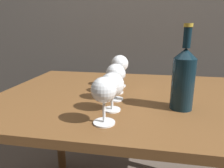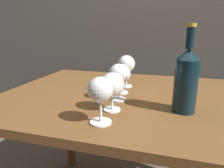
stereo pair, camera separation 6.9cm
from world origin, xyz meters
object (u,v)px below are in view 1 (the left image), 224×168
object	(u,v)px
wine_glass_pinot	(104,92)
wine_glass_amber	(116,74)
wine_glass_cabernet	(112,85)
wine_glass_rose	(116,74)
wine_bottle	(183,78)
wine_glass_port	(120,65)

from	to	relation	value
wine_glass_pinot	wine_glass_amber	distance (m)	0.31
wine_glass_cabernet	wine_glass_rose	xyz separation A→B (m)	(-0.01, 0.11, 0.01)
wine_bottle	wine_glass_rose	bearing A→B (deg)	168.40
wine_glass_rose	wine_bottle	world-z (taller)	wine_bottle
wine_glass_cabernet	wine_glass_rose	size ratio (longest dim) A/B	0.92
wine_bottle	wine_glass_amber	bearing A→B (deg)	150.92
wine_glass_port	wine_bottle	distance (m)	0.36
wine_glass_amber	wine_bottle	bearing A→B (deg)	-29.08
wine_glass_pinot	wine_glass_rose	size ratio (longest dim) A/B	0.98
wine_glass_amber	wine_glass_port	distance (m)	0.11
wine_glass_cabernet	wine_glass_amber	xyz separation A→B (m)	(-0.02, 0.21, -0.01)
wine_glass_pinot	wine_bottle	world-z (taller)	wine_bottle
wine_glass_cabernet	wine_glass_port	size ratio (longest dim) A/B	0.88
wine_glass_rose	wine_bottle	bearing A→B (deg)	-11.60
wine_glass_rose	wine_bottle	size ratio (longest dim) A/B	0.50
wine_glass_pinot	wine_glass_port	world-z (taller)	wine_glass_port
wine_glass_cabernet	wine_bottle	xyz separation A→B (m)	(0.24, 0.06, 0.02)
wine_glass_cabernet	wine_bottle	distance (m)	0.25
wine_glass_cabernet	wine_glass_amber	world-z (taller)	wine_glass_cabernet
wine_glass_rose	wine_glass_port	world-z (taller)	wine_glass_port
wine_glass_port	wine_glass_pinot	bearing A→B (deg)	-88.40
wine_glass_pinot	wine_glass_amber	bearing A→B (deg)	92.31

